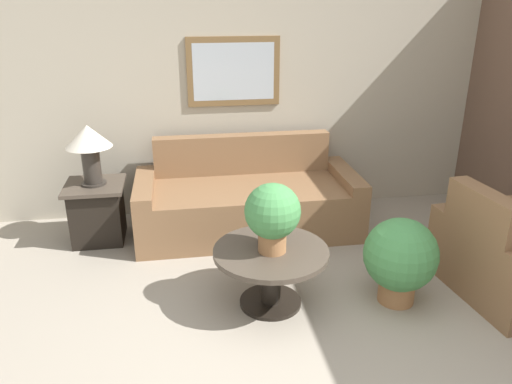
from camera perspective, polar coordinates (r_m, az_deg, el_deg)
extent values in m
cube|color=#B2A893|center=(5.33, 1.27, 11.55)|extent=(6.54, 0.06, 2.60)
cube|color=brown|center=(5.20, -2.58, 13.58)|extent=(0.94, 0.03, 0.69)
cube|color=#B2BCC6|center=(5.19, -2.56, 13.56)|extent=(0.82, 0.01, 0.57)
cube|color=brown|center=(4.99, -0.92, -1.86)|extent=(1.82, 0.97, 0.49)
cube|color=brown|center=(5.21, -1.59, 4.40)|extent=(1.82, 0.16, 0.41)
cube|color=brown|center=(4.94, -12.47, -2.02)|extent=(0.18, 0.97, 0.59)
cube|color=brown|center=(5.20, 10.04, -0.63)|extent=(0.18, 0.97, 0.59)
cube|color=brown|center=(4.09, 24.53, -2.63)|extent=(0.23, 0.70, 0.41)
cube|color=brown|center=(4.80, 24.53, -4.30)|extent=(1.01, 0.28, 0.59)
cylinder|color=black|center=(3.97, 1.65, -12.41)|extent=(0.48, 0.48, 0.03)
cylinder|color=black|center=(3.85, 1.69, -9.75)|extent=(0.16, 0.16, 0.40)
cylinder|color=#473D33|center=(3.74, 1.73, -6.86)|extent=(0.87, 0.87, 0.04)
cube|color=black|center=(5.04, -17.62, -2.37)|extent=(0.46, 0.46, 0.54)
cube|color=#473D33|center=(4.94, -18.00, 0.68)|extent=(0.55, 0.55, 0.03)
cylinder|color=#2D2823|center=(4.93, -18.03, 0.98)|extent=(0.23, 0.23, 0.02)
cylinder|color=#2D2823|center=(4.87, -18.28, 2.98)|extent=(0.17, 0.17, 0.34)
cone|color=beige|center=(4.79, -18.66, 6.08)|extent=(0.42, 0.42, 0.20)
cylinder|color=#9E6B42|center=(3.67, 1.86, -5.57)|extent=(0.21, 0.21, 0.17)
sphere|color=#428447|center=(3.57, 1.91, -2.19)|extent=(0.41, 0.41, 0.41)
cylinder|color=#9E6B42|center=(4.10, 15.75, -10.68)|extent=(0.28, 0.28, 0.20)
sphere|color=#428447|center=(3.95, 16.20, -6.88)|extent=(0.56, 0.56, 0.56)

